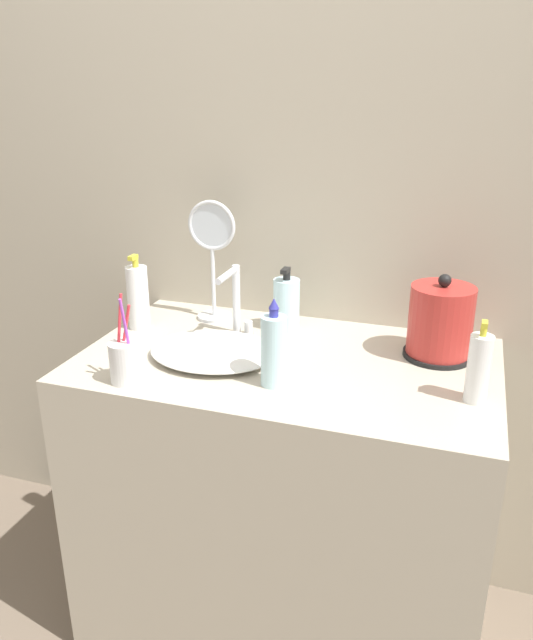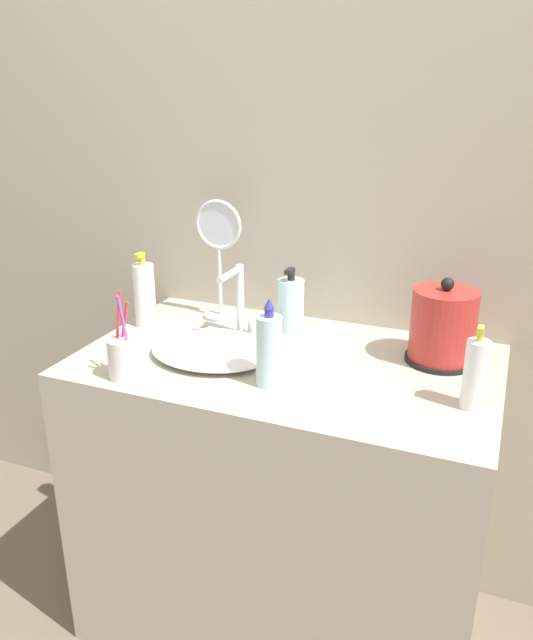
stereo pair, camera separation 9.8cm
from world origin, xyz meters
name	(u,v)px [view 2 (the right image)]	position (x,y,z in m)	size (l,w,h in m)	color
wall_back	(330,166)	(0.00, 0.65, 1.30)	(6.00, 0.04, 2.60)	#ADA38E
vanity_counter	(285,497)	(0.00, 0.31, 0.43)	(1.06, 0.63, 0.85)	#B7AD99
sink_basin	(213,349)	(-0.18, 0.26, 0.87)	(0.33, 0.27, 0.04)	white
faucet	(239,297)	(-0.18, 0.42, 0.96)	(0.06, 0.14, 0.20)	silver
electric_kettle	(443,329)	(0.37, 0.45, 0.94)	(0.18, 0.18, 0.22)	black
toothbrush_cup	(123,357)	(-0.33, 0.07, 0.90)	(0.07, 0.07, 0.21)	silver
lotion_bottle	(291,305)	(-0.06, 0.51, 0.93)	(0.07, 0.07, 0.19)	silver
shampoo_bottle	(269,350)	(0.01, 0.16, 0.94)	(0.06, 0.06, 0.21)	silver
mouthwash_bottle	(144,294)	(-0.47, 0.39, 0.95)	(0.06, 0.06, 0.22)	white
hand_cream_bottle	(475,374)	(0.46, 0.23, 0.93)	(0.05, 0.05, 0.19)	white
vanity_mirror	(219,250)	(-0.29, 0.53, 1.06)	(0.15, 0.10, 0.36)	silver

